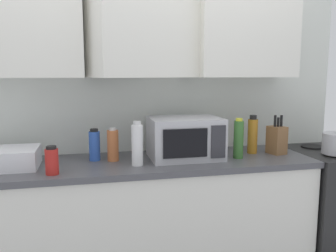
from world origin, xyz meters
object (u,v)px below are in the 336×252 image
object	(u,v)px
bottle_blue_cleaner	(95,145)
bottle_amber_vinegar	(253,135)
knife_block	(277,139)
bottle_spice_jar	(113,145)
bottle_white_jar	(137,145)
microwave	(185,138)
dish_rack	(6,158)
bottle_red_sauce	(52,161)
bottle_green_oil	(239,139)

from	to	relation	value
bottle_blue_cleaner	bottle_amber_vinegar	bearing A→B (deg)	-1.61
knife_block	bottle_blue_cleaner	xyz separation A→B (m)	(-1.29, 0.09, -0.00)
bottle_spice_jar	bottle_white_jar	size ratio (longest dim) A/B	0.79
microwave	bottle_amber_vinegar	bearing A→B (deg)	3.92
bottle_white_jar	bottle_amber_vinegar	xyz separation A→B (m)	(0.86, 0.16, -0.00)
bottle_amber_vinegar	microwave	bearing A→B (deg)	-176.08
knife_block	bottle_white_jar	bearing A→B (deg)	-174.11
knife_block	bottle_white_jar	xyz separation A→B (m)	(-1.03, -0.11, 0.03)
bottle_spice_jar	bottle_blue_cleaner	size ratio (longest dim) A/B	1.04
dish_rack	knife_block	bearing A→B (deg)	-0.35
dish_rack	knife_block	world-z (taller)	knife_block
knife_block	bottle_red_sauce	bearing A→B (deg)	-172.73
microwave	dish_rack	xyz separation A→B (m)	(-1.14, -0.01, -0.08)
dish_rack	knife_block	xyz separation A→B (m)	(1.82, -0.01, 0.04)
bottle_blue_cleaner	knife_block	bearing A→B (deg)	-3.86
bottle_spice_jar	bottle_red_sauce	xyz separation A→B (m)	(-0.37, -0.25, -0.03)
dish_rack	bottle_amber_vinegar	xyz separation A→B (m)	(1.66, 0.04, 0.07)
microwave	bottle_amber_vinegar	distance (m)	0.52
dish_rack	bottle_white_jar	size ratio (longest dim) A/B	1.35
dish_rack	bottle_blue_cleaner	bearing A→B (deg)	8.07
microwave	bottle_blue_cleaner	size ratio (longest dim) A/B	2.24
bottle_green_oil	microwave	bearing A→B (deg)	166.66
bottle_red_sauce	dish_rack	bearing A→B (deg)	144.32
bottle_green_oil	bottle_amber_vinegar	world-z (taller)	bottle_amber_vinegar
dish_rack	bottle_spice_jar	distance (m)	0.66
bottle_blue_cleaner	bottle_white_jar	size ratio (longest dim) A/B	0.76
knife_block	bottle_red_sauce	xyz separation A→B (m)	(-1.53, -0.20, -0.02)
bottle_green_oil	bottle_blue_cleaner	world-z (taller)	bottle_green_oil
bottle_red_sauce	bottle_amber_vinegar	world-z (taller)	bottle_amber_vinegar
bottle_green_oil	knife_block	bearing A→B (deg)	11.21
knife_block	bottle_green_oil	distance (m)	0.33
bottle_spice_jar	bottle_amber_vinegar	world-z (taller)	bottle_amber_vinegar
dish_rack	bottle_blue_cleaner	size ratio (longest dim) A/B	1.77
bottle_spice_jar	bottle_blue_cleaner	world-z (taller)	bottle_spice_jar
bottle_green_oil	bottle_white_jar	bearing A→B (deg)	-176.61
bottle_amber_vinegar	bottle_green_oil	bearing A→B (deg)	-143.54
knife_block	bottle_amber_vinegar	world-z (taller)	knife_block
knife_block	bottle_blue_cleaner	bearing A→B (deg)	176.14
microwave	bottle_blue_cleaner	bearing A→B (deg)	173.70
dish_rack	bottle_red_sauce	xyz separation A→B (m)	(0.29, -0.21, 0.02)
bottle_green_oil	bottle_red_sauce	bearing A→B (deg)	-173.81
bottle_blue_cleaner	dish_rack	bearing A→B (deg)	-171.93
dish_rack	bottle_blue_cleaner	world-z (taller)	bottle_blue_cleaner
microwave	bottle_white_jar	size ratio (longest dim) A/B	1.70
knife_block	bottle_amber_vinegar	size ratio (longest dim) A/B	1.01
bottle_red_sauce	bottle_green_oil	distance (m)	1.22
bottle_spice_jar	bottle_amber_vinegar	distance (m)	1.01
bottle_red_sauce	bottle_green_oil	size ratio (longest dim) A/B	0.60
microwave	knife_block	bearing A→B (deg)	-1.68
dish_rack	bottle_spice_jar	bearing A→B (deg)	3.38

